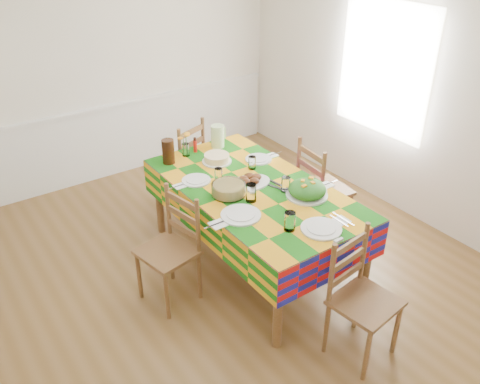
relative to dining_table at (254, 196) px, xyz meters
The scene contains 23 objects.
room 0.69m from the dining_table, behind, with size 4.58×5.08×2.78m.
wainscot 2.52m from the dining_table, 97.23° to the left, with size 4.41×0.06×0.92m.
window_right 2.08m from the dining_table, ahead, with size 1.40×1.40×0.00m, color white.
dining_table is the anchor object (origin of this frame).
setting_near_head 0.80m from the dining_table, 92.73° to the right, with size 0.52×0.35×0.15m.
setting_left_near 0.43m from the dining_table, 138.04° to the right, with size 0.60×0.36×0.16m.
setting_left_far 0.48m from the dining_table, 131.66° to the left, with size 0.48×0.29×0.13m.
setting_right_near 0.45m from the dining_table, 44.79° to the right, with size 0.54×0.31×0.14m.
setting_right_far 0.50m from the dining_table, 50.14° to the left, with size 0.49×0.28×0.13m.
meat_platter 0.14m from the dining_table, 86.73° to the left, with size 0.39×0.28×0.08m.
salad_platter 0.50m from the dining_table, 53.93° to the right, with size 0.36×0.36×0.15m.
pasta_bowl 0.30m from the dining_table, behind, with size 0.30×0.30×0.11m.
cake 0.62m from the dining_table, 89.96° to the left, with size 0.29×0.29×0.08m.
serving_utensils 0.22m from the dining_table, 26.69° to the right, with size 0.17×0.37×0.01m.
flower_vase 0.94m from the dining_table, 100.93° to the left, with size 0.15×0.13×0.25m.
hot_sauce 0.94m from the dining_table, 93.27° to the left, with size 0.04×0.04×0.16m, color red.
green_pitcher 0.95m from the dining_table, 77.35° to the left, with size 0.14×0.14×0.23m, color #BDE29F.
tea_pitcher 0.97m from the dining_table, 114.21° to the left, with size 0.12×0.12×0.24m, color black.
name_card 1.04m from the dining_table, 88.50° to the right, with size 0.08×0.03×0.02m, color silver.
chair_near 1.36m from the dining_table, 90.26° to the right, with size 0.50×0.48×1.01m.
chair_far 1.36m from the dining_table, 89.32° to the left, with size 0.57×0.55×1.02m.
chair_left 0.88m from the dining_table, behind, with size 0.50×0.51×1.00m.
chair_right 0.87m from the dining_table, ahead, with size 0.49×0.51×1.05m.
Camera 1 is at (-2.05, -3.15, 3.05)m, focal length 38.00 mm.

